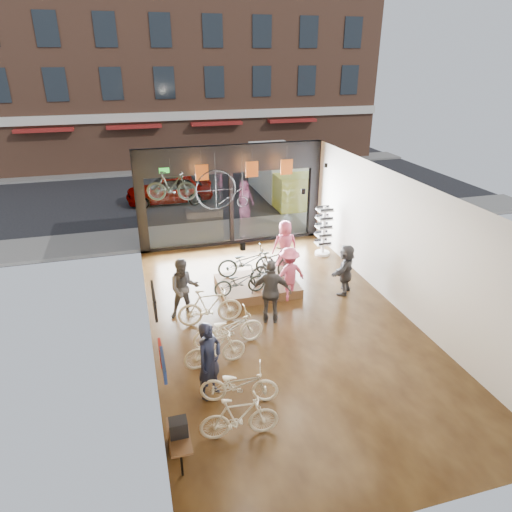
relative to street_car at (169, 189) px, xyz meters
name	(u,v)px	position (x,y,z in m)	size (l,w,h in m)	color
ground_plane	(281,323)	(1.78, -12.00, -0.73)	(7.00, 12.00, 0.04)	black
ceiling	(284,187)	(1.78, -12.00, 3.11)	(7.00, 12.00, 0.04)	black
wall_left	(144,276)	(-1.74, -12.00, 1.19)	(0.04, 12.00, 3.80)	#AC7A39
wall_right	(402,245)	(5.30, -12.00, 1.19)	(0.04, 12.00, 3.80)	beige
wall_back	(418,426)	(1.78, -18.02, 1.19)	(7.00, 0.04, 3.80)	beige
storefront	(231,196)	(1.78, -6.00, 1.19)	(7.00, 0.26, 3.80)	black
exit_sign	(164,170)	(-0.62, -6.12, 2.34)	(0.35, 0.06, 0.18)	#198C26
street_road	(196,185)	(1.78, 3.00, -0.72)	(30.00, 18.00, 0.02)	black
sidewalk_near	(226,231)	(1.78, -4.80, -0.65)	(30.00, 2.40, 0.12)	slate
sidewalk_far	(187,168)	(1.78, 7.00, -0.65)	(30.00, 2.00, 0.12)	slate
opposite_building	(174,50)	(1.78, 9.50, 6.29)	(26.00, 5.00, 14.00)	brown
street_car	(169,189)	(0.00, 0.00, 0.00)	(1.67, 4.15, 1.42)	gray
box_truck	(284,176)	(5.62, -1.00, 0.50)	(2.04, 6.12, 2.41)	silver
floor_bike_1	(239,417)	(-0.30, -15.67, -0.25)	(0.43, 1.54, 0.92)	beige
floor_bike_2	(239,384)	(-0.07, -14.72, -0.27)	(0.58, 1.66, 0.87)	beige
floor_bike_3	(215,349)	(-0.32, -13.38, -0.26)	(0.42, 1.50, 0.90)	beige
floor_bike_4	(228,329)	(0.16, -12.67, -0.23)	(0.63, 1.82, 0.95)	beige
floor_bike_5	(210,307)	(-0.10, -11.54, -0.18)	(0.50, 1.76, 1.06)	beige
display_platform	(257,286)	(1.66, -10.04, -0.56)	(2.40, 1.80, 0.30)	#533723
display_bike_left	(240,282)	(0.95, -10.66, 0.00)	(0.54, 1.55, 0.82)	black
display_bike_mid	(272,266)	(2.13, -10.12, 0.11)	(0.49, 1.73, 1.04)	black
display_bike_right	(246,262)	(1.45, -9.53, 0.07)	(0.64, 1.83, 0.96)	black
customer_0	(209,361)	(-0.61, -14.36, 0.19)	(0.65, 0.43, 1.79)	#161C33
customer_1	(184,289)	(-0.70, -10.97, 0.17)	(0.85, 0.66, 1.75)	#3F3F44
customer_2	(271,292)	(1.53, -11.88, 0.21)	(1.08, 0.45, 1.84)	#3F3F44
customer_3	(289,274)	(2.41, -10.82, 0.13)	(1.08, 0.62, 1.67)	#CC4C72
customer_4	(285,245)	(2.98, -8.80, 0.16)	(0.85, 0.55, 1.74)	#CC4C72
customer_5	(346,269)	(4.21, -10.90, 0.09)	(1.48, 0.47, 1.59)	#3F3F44
sunglasses_rack	(324,231)	(4.73, -8.00, 0.21)	(0.54, 0.45, 1.84)	white
wall_merch	(166,389)	(-1.60, -15.50, 0.59)	(0.40, 2.40, 2.60)	navy
penny_farthing	(224,191)	(1.26, -7.34, 1.79)	(1.76, 0.06, 1.40)	black
hung_bike	(171,186)	(-0.55, -7.80, 2.22)	(0.45, 1.58, 0.95)	black
jersey_left	(202,173)	(0.60, -6.80, 2.34)	(0.45, 0.03, 0.55)	#CC5919
jersey_mid	(252,169)	(2.38, -6.80, 2.34)	(0.45, 0.03, 0.55)	#CC5919
jersey_right	(287,167)	(3.68, -6.80, 2.34)	(0.45, 0.03, 0.55)	#CC5919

